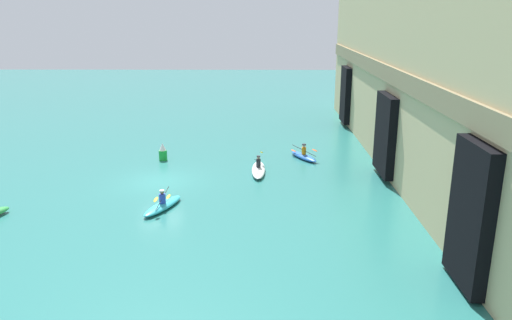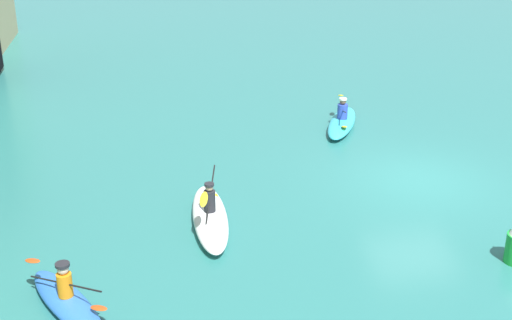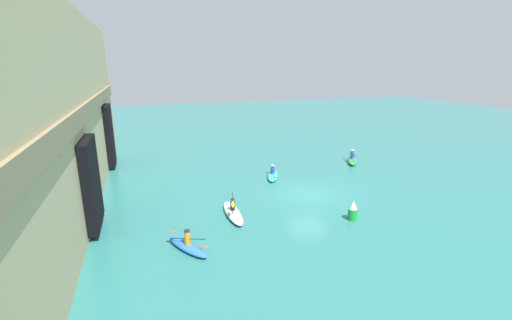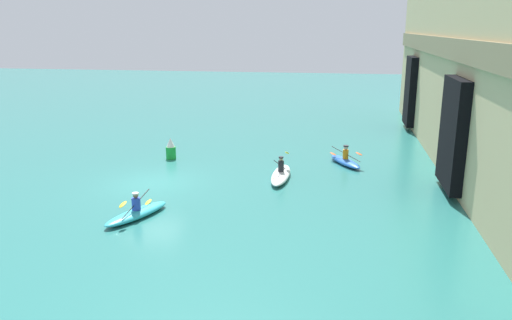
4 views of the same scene
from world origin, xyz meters
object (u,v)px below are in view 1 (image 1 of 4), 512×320
object	(u,v)px
kayak_cyan	(163,205)
marker_buoy	(163,152)
kayak_white	(258,169)
kayak_blue	(304,156)

from	to	relation	value
kayak_cyan	marker_buoy	size ratio (longest dim) A/B	2.66
kayak_cyan	marker_buoy	world-z (taller)	marker_buoy
kayak_white	kayak_cyan	bearing A→B (deg)	141.61
kayak_white	marker_buoy	xyz separation A→B (m)	(-2.73, -6.54, 0.34)
kayak_cyan	kayak_blue	xyz separation A→B (m)	(-9.18, 8.00, 0.01)
kayak_white	marker_buoy	size ratio (longest dim) A/B	2.96
kayak_cyan	kayak_blue	world-z (taller)	kayak_blue
kayak_blue	kayak_white	bearing A→B (deg)	-74.21
kayak_cyan	kayak_white	xyz separation A→B (m)	(-6.07, 4.90, 0.01)
kayak_blue	marker_buoy	xyz separation A→B (m)	(0.38, -9.65, 0.34)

